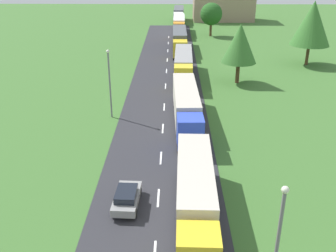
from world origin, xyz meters
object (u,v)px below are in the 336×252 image
object	(u,v)px
truck_second	(186,106)
truck_third	(183,64)
lamppost_second	(110,80)
lamppost_lead	(277,247)
tree_pine	(312,23)
truck_fifth	(179,24)
distant_building	(223,2)
truck_fourth	(180,40)
truck_lead	(195,193)
tree_maple	(240,43)
truck_sixth	(179,14)
car_second	(127,197)
tree_elm	(211,14)

from	to	relation	value
truck_second	truck_third	xyz separation A→B (m)	(0.04, 16.92, -0.02)
lamppost_second	truck_second	bearing A→B (deg)	-12.84
lamppost_lead	tree_pine	size ratio (longest dim) A/B	0.76
truck_fifth	distant_building	xyz separation A→B (m)	(12.27, 19.97, 2.62)
truck_third	truck_fourth	size ratio (longest dim) A/B	0.98
truck_lead	tree_maple	size ratio (longest dim) A/B	1.54
truck_fifth	truck_sixth	world-z (taller)	same
truck_fifth	truck_sixth	bearing A→B (deg)	89.61
truck_second	truck_sixth	distance (m)	67.69
truck_sixth	lamppost_lead	size ratio (longest dim) A/B	1.85
truck_fourth	distant_building	bearing A→B (deg)	71.62
lamppost_lead	truck_sixth	bearing A→B (deg)	92.29
truck_sixth	car_second	size ratio (longest dim) A/B	3.61
distant_building	truck_lead	bearing A→B (deg)	-97.72
tree_elm	distant_building	distance (m)	22.83
truck_lead	truck_second	world-z (taller)	truck_second
truck_fifth	truck_sixth	distance (m)	16.19
tree_elm	distant_building	size ratio (longest dim) A/B	0.45
truck_third	distant_building	size ratio (longest dim) A/B	0.89
truck_second	tree_maple	distance (m)	17.28
distant_building	truck_third	bearing A→B (deg)	-102.43
car_second	tree_maple	world-z (taller)	tree_maple
tree_maple	distant_building	bearing A→B (deg)	85.64
truck_lead	tree_pine	xyz separation A→B (m)	(20.64, 41.53, 4.66)
truck_second	truck_sixth	xyz separation A→B (m)	(-0.10, 67.69, -0.02)
truck_third	lamppost_second	xyz separation A→B (m)	(-8.45, -15.00, 2.20)
truck_fifth	lamppost_second	world-z (taller)	lamppost_second
truck_fourth	tree_elm	xyz separation A→B (m)	(7.12, 14.96, 2.58)
truck_fourth	truck_sixth	bearing A→B (deg)	89.67
car_second	lamppost_second	world-z (taller)	lamppost_second
truck_fifth	distant_building	size ratio (longest dim) A/B	0.84
truck_second	lamppost_second	distance (m)	8.89
truck_fourth	tree_maple	distance (m)	21.15
truck_second	tree_maple	size ratio (longest dim) A/B	1.74
car_second	lamppost_second	distance (m)	17.84
truck_second	lamppost_lead	size ratio (longest dim) A/B	1.87
truck_sixth	distant_building	size ratio (longest dim) A/B	0.89
truck_lead	truck_third	distance (m)	33.41
tree_elm	truck_lead	bearing A→B (deg)	-95.81
distant_building	tree_elm	bearing A→B (deg)	-103.25
truck_second	tree_maple	world-z (taller)	tree_maple
truck_sixth	tree_pine	xyz separation A→B (m)	(20.88, -42.65, 4.64)
lamppost_lead	tree_maple	size ratio (longest dim) A/B	0.93
distant_building	lamppost_lead	bearing A→B (deg)	-95.06
truck_fourth	lamppost_second	xyz separation A→B (m)	(-8.12, -32.37, 2.14)
tree_maple	tree_pine	size ratio (longest dim) A/B	0.81
truck_second	truck_fifth	size ratio (longest dim) A/B	1.07
truck_sixth	tree_maple	distance (m)	53.35
truck_lead	truck_third	bearing A→B (deg)	90.17
tree_maple	tree_pine	distance (m)	16.45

